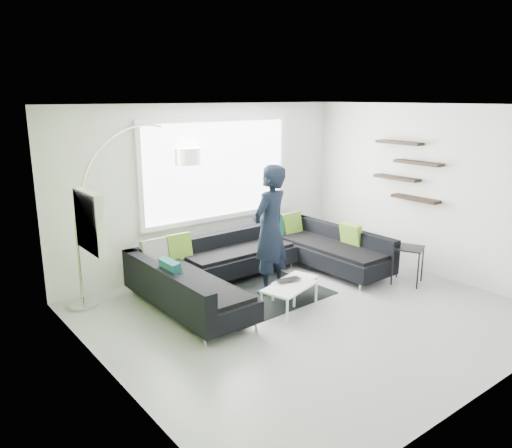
{
  "coord_description": "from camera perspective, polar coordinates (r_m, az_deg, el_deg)",
  "views": [
    {
      "loc": [
        -4.47,
        -4.61,
        2.91
      ],
      "look_at": [
        -0.19,
        0.9,
        1.12
      ],
      "focal_mm": 35.0,
      "sensor_mm": 36.0,
      "label": 1
    }
  ],
  "objects": [
    {
      "name": "ground",
      "position": [
        7.05,
        5.79,
        -10.05
      ],
      "size": [
        5.5,
        5.5,
        0.0
      ],
      "primitive_type": "plane",
      "color": "gray",
      "rests_on": "ground"
    },
    {
      "name": "room_shell",
      "position": [
        6.69,
        5.2,
        4.88
      ],
      "size": [
        5.54,
        5.04,
        2.82
      ],
      "color": "silver",
      "rests_on": "ground"
    },
    {
      "name": "sectional_sofa",
      "position": [
        7.8,
        1.13,
        -4.74
      ],
      "size": [
        3.72,
        2.32,
        0.8
      ],
      "rotation": [
        0.0,
        0.0,
        0.01
      ],
      "color": "black",
      "rests_on": "ground"
    },
    {
      "name": "rug",
      "position": [
        7.58,
        0.39,
        -8.13
      ],
      "size": [
        2.03,
        1.52,
        0.01
      ],
      "primitive_type": "cube",
      "rotation": [
        0.0,
        0.0,
        0.04
      ],
      "color": "black",
      "rests_on": "ground"
    },
    {
      "name": "coffee_table",
      "position": [
        7.27,
        4.2,
        -7.74
      ],
      "size": [
        1.18,
        0.88,
        0.35
      ],
      "primitive_type": "cube",
      "rotation": [
        0.0,
        0.0,
        0.28
      ],
      "color": "white",
      "rests_on": "ground"
    },
    {
      "name": "arc_lamp",
      "position": [
        7.26,
        -19.96,
        0.35
      ],
      "size": [
        2.45,
        1.19,
        2.51
      ],
      "primitive_type": null,
      "rotation": [
        0.0,
        0.0,
        0.15
      ],
      "color": "white",
      "rests_on": "ground"
    },
    {
      "name": "side_table",
      "position": [
        8.32,
        16.92,
        -4.53
      ],
      "size": [
        0.58,
        0.58,
        0.6
      ],
      "primitive_type": "cube",
      "rotation": [
        0.0,
        0.0,
        0.43
      ],
      "color": "black",
      "rests_on": "ground"
    },
    {
      "name": "person",
      "position": [
        7.42,
        1.59,
        -0.68
      ],
      "size": [
        0.99,
        0.88,
        1.96
      ],
      "primitive_type": "imported",
      "rotation": [
        0.0,
        0.0,
        3.45
      ],
      "color": "black",
      "rests_on": "ground"
    },
    {
      "name": "laptop",
      "position": [
        7.14,
        3.98,
        -6.55
      ],
      "size": [
        0.44,
        0.34,
        0.03
      ],
      "primitive_type": "imported",
      "rotation": [
        0.0,
        0.0,
        -0.14
      ],
      "color": "black",
      "rests_on": "coffee_table"
    }
  ]
}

